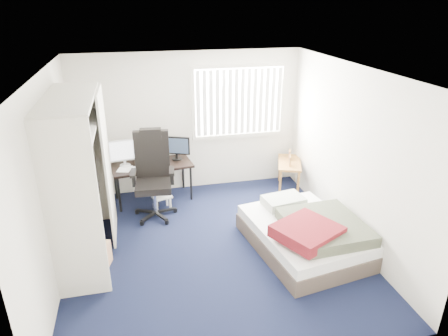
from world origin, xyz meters
TOP-DOWN VIEW (x-y plane):
  - ground at (0.00, 0.00)m, footprint 4.20×4.20m
  - room_shell at (0.00, 0.00)m, footprint 4.20×4.20m
  - window_assembly at (0.90, 2.04)m, footprint 1.72×0.09m
  - closet at (-1.67, 0.27)m, footprint 0.64×1.84m
  - desk at (-0.73, 1.76)m, footprint 1.43×0.81m
  - office_chair at (-0.74, 1.21)m, footprint 0.72×0.72m
  - footstool at (-0.62, 1.32)m, footprint 0.37×0.33m
  - nightstand at (1.75, 1.58)m, footprint 0.64×0.88m
  - bed at (1.27, -0.32)m, footprint 1.58×1.95m
  - pine_box at (-1.65, -0.05)m, footprint 0.49×0.42m

SIDE VIEW (x-z plane):
  - ground at x=0.00m, z-range 0.00..0.00m
  - pine_box at x=-1.65m, z-range 0.00..0.32m
  - footstool at x=-0.62m, z-range 0.07..0.33m
  - bed at x=1.27m, z-range -0.04..0.56m
  - nightstand at x=1.75m, z-range 0.12..0.84m
  - office_chair at x=-0.74m, z-range -0.16..1.25m
  - desk at x=-0.73m, z-range 0.15..1.27m
  - closet at x=-1.67m, z-range 0.24..2.46m
  - room_shell at x=0.00m, z-range -0.59..3.61m
  - window_assembly at x=0.90m, z-range 0.94..2.26m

